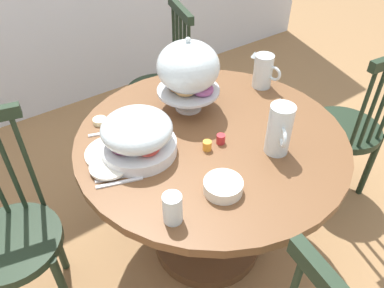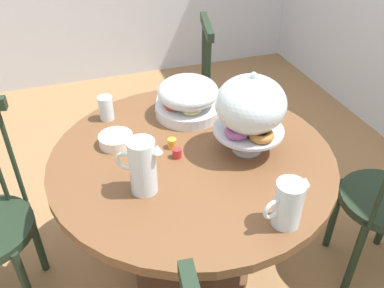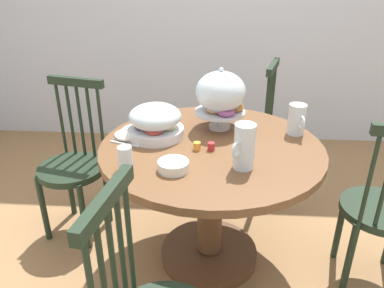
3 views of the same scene
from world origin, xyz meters
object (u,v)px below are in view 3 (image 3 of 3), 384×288
object	(u,v)px
cereal_bowl	(173,166)
china_plate_small	(129,134)
windsor_chair_facing_door	(74,167)
orange_juice_pitcher	(296,121)
drinking_glass	(125,158)
milk_pitcher	(244,148)
fruit_platter_covered	(155,122)
pastry_stand_with_dome	(221,94)
butter_dish	(156,116)
china_plate_large	(141,131)
windsor_chair_by_cabinet	(248,132)
dining_table	(211,182)
windsor_chair_near_window	(382,213)

from	to	relation	value
cereal_bowl	china_plate_small	bearing A→B (deg)	129.45
windsor_chair_facing_door	orange_juice_pitcher	world-z (taller)	windsor_chair_facing_door
windsor_chair_facing_door	drinking_glass	xyz separation A→B (m)	(0.46, -0.50, 0.34)
china_plate_small	milk_pitcher	bearing A→B (deg)	-26.13
fruit_platter_covered	drinking_glass	bearing A→B (deg)	-102.29
milk_pitcher	pastry_stand_with_dome	bearing A→B (deg)	103.35
fruit_platter_covered	butter_dish	distance (m)	0.28
china_plate_large	windsor_chair_facing_door	bearing A→B (deg)	168.60
drinking_glass	windsor_chair_by_cabinet	bearing A→B (deg)	60.09
orange_juice_pitcher	china_plate_small	xyz separation A→B (m)	(-0.89, -0.11, -0.06)
milk_pitcher	windsor_chair_facing_door	bearing A→B (deg)	155.37
pastry_stand_with_dome	milk_pitcher	bearing A→B (deg)	-76.65
china_plate_small	fruit_platter_covered	bearing A→B (deg)	9.07
china_plate_small	orange_juice_pitcher	bearing A→B (deg)	7.03
butter_dish	windsor_chair_by_cabinet	bearing A→B (deg)	38.48
milk_pitcher	dining_table	bearing A→B (deg)	122.72
pastry_stand_with_dome	milk_pitcher	size ratio (longest dim) A/B	1.63
fruit_platter_covered	milk_pitcher	world-z (taller)	milk_pitcher
windsor_chair_facing_door	fruit_platter_covered	distance (m)	0.67
windsor_chair_near_window	cereal_bowl	xyz separation A→B (m)	(-1.03, -0.15, 0.31)
windsor_chair_near_window	butter_dish	bearing A→B (deg)	158.30
dining_table	windsor_chair_near_window	bearing A→B (deg)	-8.35
fruit_platter_covered	orange_juice_pitcher	xyz separation A→B (m)	(0.75, 0.09, -0.01)
pastry_stand_with_dome	drinking_glass	world-z (taller)	pastry_stand_with_dome
windsor_chair_by_cabinet	fruit_platter_covered	world-z (taller)	windsor_chair_by_cabinet
windsor_chair_by_cabinet	windsor_chair_facing_door	xyz separation A→B (m)	(-1.10, -0.61, 0.00)
milk_pitcher	china_plate_large	world-z (taller)	milk_pitcher
pastry_stand_with_dome	drinking_glass	xyz separation A→B (m)	(-0.42, -0.50, -0.14)
windsor_chair_facing_door	cereal_bowl	world-z (taller)	windsor_chair_facing_door
dining_table	orange_juice_pitcher	xyz separation A→B (m)	(0.45, 0.17, 0.30)
dining_table	pastry_stand_with_dome	bearing A→B (deg)	79.68
windsor_chair_near_window	china_plate_small	distance (m)	1.35
fruit_platter_covered	butter_dish	xyz separation A→B (m)	(-0.04, 0.27, -0.07)
pastry_stand_with_dome	dining_table	bearing A→B (deg)	-100.32
fruit_platter_covered	milk_pitcher	xyz separation A→B (m)	(0.45, -0.31, 0.01)
drinking_glass	windsor_chair_near_window	bearing A→B (deg)	7.03
windsor_chair_facing_door	cereal_bowl	bearing A→B (deg)	-36.43
windsor_chair_facing_door	china_plate_large	size ratio (longest dim) A/B	4.43
windsor_chair_near_window	drinking_glass	size ratio (longest dim) A/B	8.86
dining_table	windsor_chair_facing_door	world-z (taller)	windsor_chair_facing_door
dining_table	cereal_bowl	xyz separation A→B (m)	(-0.16, -0.28, 0.25)
dining_table	windsor_chair_by_cabinet	xyz separation A→B (m)	(0.26, 0.83, -0.06)
milk_pitcher	china_plate_small	bearing A→B (deg)	153.87
milk_pitcher	china_plate_large	bearing A→B (deg)	145.93
orange_juice_pitcher	milk_pitcher	bearing A→B (deg)	-127.26
windsor_chair_by_cabinet	fruit_platter_covered	xyz separation A→B (m)	(-0.56, -0.75, 0.37)
windsor_chair_facing_door	orange_juice_pitcher	bearing A→B (deg)	-2.49
windsor_chair_near_window	pastry_stand_with_dome	distance (m)	1.01
dining_table	orange_juice_pitcher	size ratio (longest dim) A/B	6.50
windsor_chair_facing_door	china_plate_small	world-z (taller)	windsor_chair_facing_door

